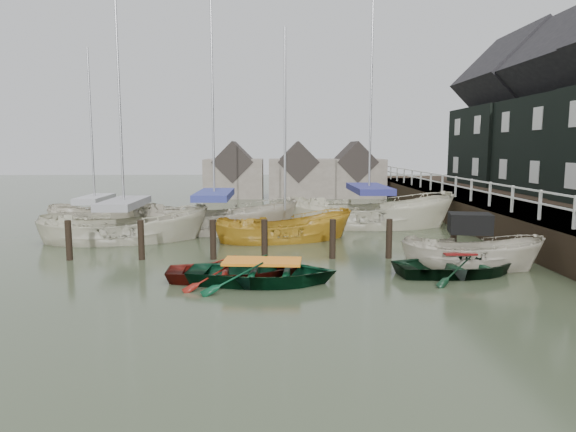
{
  "coord_description": "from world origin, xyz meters",
  "views": [
    {
      "loc": [
        -0.85,
        -14.73,
        3.89
      ],
      "look_at": [
        -0.35,
        3.92,
        1.4
      ],
      "focal_mm": 32.0,
      "sensor_mm": 36.0,
      "label": 1
    }
  ],
  "objects_px": {
    "sailboat_a": "(125,239)",
    "sailboat_c": "(285,240)",
    "rowboat_red": "(233,280)",
    "sailboat_e": "(96,224)",
    "rowboat_dkgreen": "(460,274)",
    "sailboat_d": "(368,225)",
    "rowboat_green": "(263,283)",
    "sailboat_b": "(215,231)",
    "motorboat": "(470,266)"
  },
  "relations": [
    {
      "from": "rowboat_red",
      "to": "sailboat_a",
      "type": "height_order",
      "value": "sailboat_a"
    },
    {
      "from": "sailboat_b",
      "to": "sailboat_e",
      "type": "bearing_deg",
      "value": 74.51
    },
    {
      "from": "sailboat_a",
      "to": "sailboat_d",
      "type": "xyz_separation_m",
      "value": [
        10.95,
        3.69,
        -0.0
      ]
    },
    {
      "from": "sailboat_c",
      "to": "sailboat_e",
      "type": "distance_m",
      "value": 10.39
    },
    {
      "from": "rowboat_green",
      "to": "motorboat",
      "type": "distance_m",
      "value": 6.9
    },
    {
      "from": "sailboat_a",
      "to": "sailboat_e",
      "type": "bearing_deg",
      "value": 20.81
    },
    {
      "from": "sailboat_b",
      "to": "sailboat_d",
      "type": "bearing_deg",
      "value": -73.86
    },
    {
      "from": "rowboat_green",
      "to": "sailboat_b",
      "type": "relative_size",
      "value": 0.33
    },
    {
      "from": "rowboat_dkgreen",
      "to": "sailboat_b",
      "type": "xyz_separation_m",
      "value": [
        -8.49,
        8.19,
        0.06
      ]
    },
    {
      "from": "rowboat_red",
      "to": "sailboat_d",
      "type": "bearing_deg",
      "value": -32.64
    },
    {
      "from": "rowboat_dkgreen",
      "to": "sailboat_c",
      "type": "bearing_deg",
      "value": 33.31
    },
    {
      "from": "rowboat_dkgreen",
      "to": "sailboat_c",
      "type": "distance_m",
      "value": 8.05
    },
    {
      "from": "rowboat_green",
      "to": "sailboat_e",
      "type": "bearing_deg",
      "value": 42.51
    },
    {
      "from": "motorboat",
      "to": "sailboat_c",
      "type": "distance_m",
      "value": 7.94
    },
    {
      "from": "sailboat_b",
      "to": "sailboat_c",
      "type": "height_order",
      "value": "sailboat_b"
    },
    {
      "from": "rowboat_green",
      "to": "sailboat_a",
      "type": "bearing_deg",
      "value": 45.64
    },
    {
      "from": "sailboat_a",
      "to": "sailboat_e",
      "type": "distance_m",
      "value": 5.14
    },
    {
      "from": "rowboat_red",
      "to": "motorboat",
      "type": "distance_m",
      "value": 7.68
    },
    {
      "from": "sailboat_b",
      "to": "sailboat_c",
      "type": "xyz_separation_m",
      "value": [
        3.2,
        -2.11,
        -0.05
      ]
    },
    {
      "from": "rowboat_green",
      "to": "sailboat_e",
      "type": "relative_size",
      "value": 0.44
    },
    {
      "from": "rowboat_red",
      "to": "sailboat_c",
      "type": "xyz_separation_m",
      "value": [
        1.67,
        6.54,
        0.01
      ]
    },
    {
      "from": "sailboat_c",
      "to": "sailboat_b",
      "type": "bearing_deg",
      "value": 42.09
    },
    {
      "from": "rowboat_red",
      "to": "sailboat_b",
      "type": "bearing_deg",
      "value": 7.39
    },
    {
      "from": "rowboat_green",
      "to": "sailboat_d",
      "type": "xyz_separation_m",
      "value": [
        5.03,
        10.61,
        0.06
      ]
    },
    {
      "from": "rowboat_red",
      "to": "sailboat_d",
      "type": "height_order",
      "value": "sailboat_d"
    },
    {
      "from": "sailboat_a",
      "to": "motorboat",
      "type": "bearing_deg",
      "value": -123.81
    },
    {
      "from": "rowboat_green",
      "to": "rowboat_dkgreen",
      "type": "distance_m",
      "value": 6.14
    },
    {
      "from": "rowboat_green",
      "to": "sailboat_a",
      "type": "relative_size",
      "value": 0.36
    },
    {
      "from": "sailboat_a",
      "to": "sailboat_c",
      "type": "xyz_separation_m",
      "value": [
        6.72,
        0.01,
        -0.05
      ]
    },
    {
      "from": "sailboat_b",
      "to": "sailboat_d",
      "type": "xyz_separation_m",
      "value": [
        7.43,
        1.57,
        -0.0
      ]
    },
    {
      "from": "rowboat_red",
      "to": "rowboat_green",
      "type": "height_order",
      "value": "rowboat_green"
    },
    {
      "from": "rowboat_green",
      "to": "rowboat_dkgreen",
      "type": "relative_size",
      "value": 1.06
    },
    {
      "from": "sailboat_c",
      "to": "sailboat_e",
      "type": "relative_size",
      "value": 1.01
    },
    {
      "from": "rowboat_red",
      "to": "sailboat_e",
      "type": "relative_size",
      "value": 0.39
    },
    {
      "from": "rowboat_green",
      "to": "sailboat_b",
      "type": "distance_m",
      "value": 9.36
    },
    {
      "from": "motorboat",
      "to": "rowboat_red",
      "type": "bearing_deg",
      "value": 111.67
    },
    {
      "from": "rowboat_dkgreen",
      "to": "sailboat_e",
      "type": "height_order",
      "value": "sailboat_e"
    },
    {
      "from": "motorboat",
      "to": "sailboat_e",
      "type": "bearing_deg",
      "value": 70.23
    },
    {
      "from": "rowboat_red",
      "to": "sailboat_a",
      "type": "bearing_deg",
      "value": 35.07
    },
    {
      "from": "sailboat_e",
      "to": "sailboat_b",
      "type": "bearing_deg",
      "value": -86.71
    },
    {
      "from": "sailboat_a",
      "to": "sailboat_c",
      "type": "bearing_deg",
      "value": -100.93
    },
    {
      "from": "rowboat_dkgreen",
      "to": "motorboat",
      "type": "distance_m",
      "value": 0.99
    },
    {
      "from": "sailboat_a",
      "to": "sailboat_c",
      "type": "height_order",
      "value": "sailboat_a"
    },
    {
      "from": "rowboat_dkgreen",
      "to": "sailboat_b",
      "type": "distance_m",
      "value": 11.8
    },
    {
      "from": "sailboat_a",
      "to": "sailboat_d",
      "type": "relative_size",
      "value": 0.93
    },
    {
      "from": "rowboat_dkgreen",
      "to": "sailboat_e",
      "type": "xyz_separation_m",
      "value": [
        -14.71,
        10.43,
        0.06
      ]
    },
    {
      "from": "rowboat_dkgreen",
      "to": "rowboat_green",
      "type": "bearing_deg",
      "value": 90.34
    },
    {
      "from": "motorboat",
      "to": "sailboat_e",
      "type": "height_order",
      "value": "sailboat_e"
    },
    {
      "from": "rowboat_dkgreen",
      "to": "motorboat",
      "type": "xyz_separation_m",
      "value": [
        0.62,
        0.77,
        0.09
      ]
    },
    {
      "from": "rowboat_dkgreen",
      "to": "sailboat_d",
      "type": "xyz_separation_m",
      "value": [
        -1.05,
        9.76,
        0.06
      ]
    }
  ]
}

